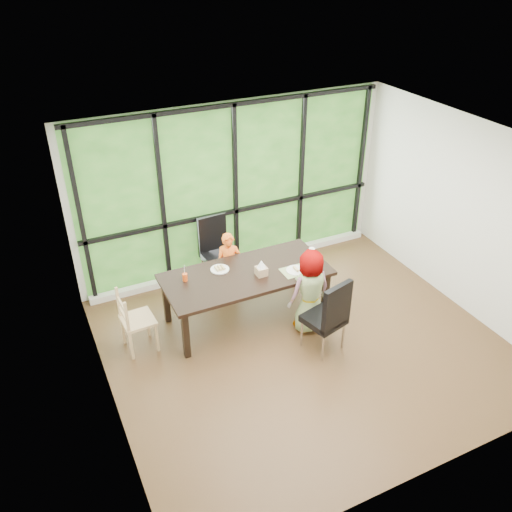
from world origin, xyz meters
name	(u,v)px	position (x,y,z in m)	size (l,w,h in m)	color
ground	(303,344)	(0.00, 0.00, 0.00)	(5.00, 5.00, 0.00)	black
back_wall	(234,189)	(0.00, 2.25, 1.35)	(5.00, 5.00, 0.00)	silver
foliage_backdrop	(234,189)	(0.00, 2.23, 1.35)	(4.80, 0.02, 2.65)	#26511B
window_mullions	(235,190)	(0.00, 2.19, 1.35)	(4.80, 0.06, 2.65)	black
window_sill	(238,264)	(0.00, 2.15, 0.05)	(4.80, 0.12, 0.10)	silver
dining_table	(246,296)	(-0.44, 0.86, 0.38)	(2.27, 1.03, 0.75)	black
chair_window_leather	(218,252)	(-0.45, 1.86, 0.54)	(0.46, 0.46, 1.08)	black
chair_interior_leather	(324,314)	(0.19, -0.15, 0.54)	(0.46, 0.46, 1.08)	black
chair_end_beech	(138,320)	(-1.96, 0.88, 0.45)	(0.42, 0.40, 0.90)	tan
child_toddler	(229,266)	(-0.44, 1.47, 0.52)	(0.38, 0.25, 1.04)	orange
child_older	(310,291)	(0.23, 0.28, 0.61)	(0.60, 0.39, 1.22)	gray
placemat	(296,271)	(0.19, 0.61, 0.75)	(0.39, 0.28, 0.01)	tan
plate_far	(220,269)	(-0.73, 1.09, 0.76)	(0.26, 0.26, 0.02)	white
plate_near	(296,270)	(0.19, 0.61, 0.76)	(0.26, 0.26, 0.02)	white
orange_cup	(185,277)	(-1.25, 1.04, 0.80)	(0.07, 0.07, 0.11)	#E54D15
green_cup	(314,264)	(0.47, 0.59, 0.81)	(0.08, 0.08, 0.12)	#5CC43A
white_mug	(312,251)	(0.62, 0.91, 0.79)	(0.09, 0.09, 0.09)	white
tissue_box	(261,271)	(-0.27, 0.73, 0.81)	(0.14, 0.14, 0.12)	tan
crepe_rolls_far	(220,268)	(-0.73, 1.09, 0.78)	(0.15, 0.12, 0.04)	tan
crepe_rolls_near	(296,269)	(0.19, 0.61, 0.78)	(0.05, 0.12, 0.04)	tan
straw_white	(184,271)	(-1.25, 1.04, 0.90)	(0.01, 0.01, 0.20)	white
straw_pink	(315,257)	(0.47, 0.59, 0.91)	(0.01, 0.01, 0.20)	pink
tissue	(261,264)	(-0.27, 0.73, 0.93)	(0.12, 0.12, 0.11)	white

